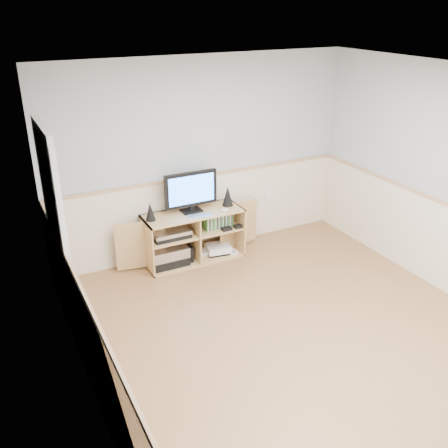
{
  "coord_description": "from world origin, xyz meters",
  "views": [
    {
      "loc": [
        -2.5,
        -3.28,
        3.07
      ],
      "look_at": [
        -0.22,
        1.2,
        0.8
      ],
      "focal_mm": 40.0,
      "sensor_mm": 36.0,
      "label": 1
    }
  ],
  "objects_px": {
    "media_cabinet": "(192,234)",
    "monitor": "(191,190)",
    "keyboard": "(200,216)",
    "game_consoles": "(217,249)"
  },
  "relations": [
    {
      "from": "media_cabinet",
      "to": "monitor",
      "type": "relative_size",
      "value": 2.9
    },
    {
      "from": "keyboard",
      "to": "monitor",
      "type": "bearing_deg",
      "value": 112.41
    },
    {
      "from": "media_cabinet",
      "to": "monitor",
      "type": "height_order",
      "value": "monitor"
    },
    {
      "from": "keyboard",
      "to": "game_consoles",
      "type": "bearing_deg",
      "value": 37.39
    },
    {
      "from": "media_cabinet",
      "to": "game_consoles",
      "type": "bearing_deg",
      "value": -11.92
    },
    {
      "from": "keyboard",
      "to": "game_consoles",
      "type": "height_order",
      "value": "keyboard"
    },
    {
      "from": "monitor",
      "to": "game_consoles",
      "type": "height_order",
      "value": "monitor"
    },
    {
      "from": "media_cabinet",
      "to": "game_consoles",
      "type": "height_order",
      "value": "media_cabinet"
    },
    {
      "from": "monitor",
      "to": "game_consoles",
      "type": "distance_m",
      "value": 0.92
    },
    {
      "from": "media_cabinet",
      "to": "keyboard",
      "type": "distance_m",
      "value": 0.38
    }
  ]
}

